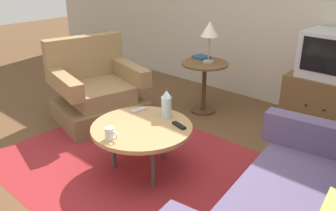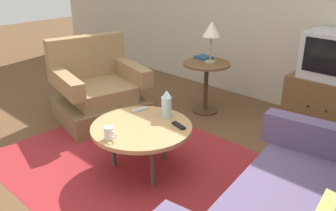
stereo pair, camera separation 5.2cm
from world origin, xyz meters
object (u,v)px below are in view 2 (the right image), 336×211
Objects in this scene: armchair at (99,93)px; tv_remote_dark at (179,125)px; book at (204,57)px; tv_stand at (326,104)px; vase at (167,104)px; mug at (109,133)px; television at (336,56)px; tv_remote_silver at (139,110)px; side_table at (206,77)px; coffee_table at (142,129)px; table_lamp at (212,31)px.

tv_remote_dark is at bearing 94.88° from armchair.
armchair is 5.32× the size of book.
vase is at bearing -116.28° from tv_stand.
television is at bearing 69.53° from mug.
book is (-0.29, 1.30, 0.18)m from tv_remote_silver.
book is at bearing 140.11° from side_table.
mug is at bearing 70.96° from armchair.
coffee_table is at bearing -113.61° from tv_stand.
table_lamp reaches higher than television.
coffee_table is 2.11m from television.
armchair is 0.96m from tv_remote_silver.
coffee_table is at bearing -95.94° from vase.
mug is at bearing -78.42° from table_lamp.
tv_stand is 0.52m from television.
tv_stand is 2.00m from tv_remote_silver.
vase is 1.97× the size of mug.
table_lamp is (-1.18, -0.47, 0.68)m from tv_stand.
table_lamp is 2.35× the size of book.
coffee_table is 0.34m from mug.
table_lamp is (0.03, 0.03, 0.53)m from side_table.
armchair is 1.24m from coffee_table.
tv_remote_silver is (-0.48, -0.01, 0.00)m from tv_remote_dark.
television is at bearing 24.16° from book.
armchair reaches higher than coffee_table.
coffee_table is at bearing 84.03° from armchair.
book is at bearing 114.55° from vase.
mug is 0.57m from tv_remote_silver.
armchair is at bearing -174.91° from tv_remote_dark.
mug is at bearing -91.49° from coffee_table.
book reaches higher than tv_remote_dark.
armchair is at bearing 160.55° from coffee_table.
side_table is 1.37m from television.
mug is 1.90m from book.
vase is 1.64× the size of tv_remote_silver.
television is (-0.00, 0.02, 0.52)m from tv_stand.
vase is at bearing 86.48° from mug.
tv_remote_silver is (-0.27, -0.08, -0.11)m from vase.
side_table reaches higher than mug.
table_lamp is 0.40m from book.
television reaches higher than mug.
tv_stand is (1.21, 0.50, -0.15)m from side_table.
book is (-0.52, 1.82, 0.15)m from mug.
vase reaches higher than side_table.
tv_remote_dark is 1.52m from book.
tv_remote_silver is (-1.06, -1.68, 0.15)m from tv_stand.
side_table is 1.05× the size of television.
table_lamp reaches higher than coffee_table.
tv_stand reaches higher than tv_remote_dark.
tv_remote_dark reaches higher than coffee_table.
vase is at bearing -63.37° from tv_remote_silver.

